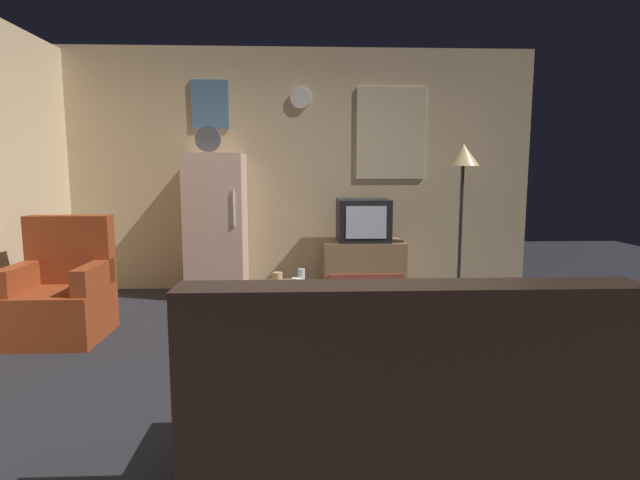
{
  "coord_description": "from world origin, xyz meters",
  "views": [
    {
      "loc": [
        -0.01,
        -3.32,
        1.33
      ],
      "look_at": [
        0.18,
        0.9,
        0.75
      ],
      "focal_mm": 28.68,
      "sensor_mm": 36.0,
      "label": 1
    }
  ],
  "objects": [
    {
      "name": "wall_with_art",
      "position": [
        0.01,
        2.45,
        1.33
      ],
      "size": [
        5.2,
        0.12,
        2.64
      ],
      "color": "#D1B284",
      "rests_on": "ground_plane"
    },
    {
      "name": "armchair",
      "position": [
        -1.89,
        0.74,
        0.34
      ],
      "size": [
        0.68,
        0.68,
        0.96
      ],
      "color": "maroon",
      "rests_on": "ground_plane"
    },
    {
      "name": "coffee_table",
      "position": [
        -0.1,
        0.37,
        0.23
      ],
      "size": [
        0.72,
        0.72,
        0.46
      ],
      "color": "#9E754C",
      "rests_on": "ground_plane"
    },
    {
      "name": "remote_control",
      "position": [
        -0.21,
        0.3,
        0.47
      ],
      "size": [
        0.15,
        0.05,
        0.02
      ],
      "primitive_type": "cube",
      "rotation": [
        0.0,
        0.0,
        0.06
      ],
      "color": "black",
      "rests_on": "coffee_table"
    },
    {
      "name": "couch",
      "position": [
        0.4,
        -1.31,
        0.31
      ],
      "size": [
        1.7,
        0.8,
        0.92
      ],
      "color": "black",
      "rests_on": "ground_plane"
    },
    {
      "name": "crt_tv",
      "position": [
        0.68,
        2.03,
        0.81
      ],
      "size": [
        0.54,
        0.51,
        0.44
      ],
      "color": "black",
      "rests_on": "tv_stand"
    },
    {
      "name": "fridge",
      "position": [
        -0.87,
        2.09,
        0.75
      ],
      "size": [
        0.6,
        0.62,
        1.77
      ],
      "color": "beige",
      "rests_on": "ground_plane"
    },
    {
      "name": "book_stack",
      "position": [
        1.43,
        1.85,
        0.08
      ],
      "size": [
        0.21,
        0.18,
        0.15
      ],
      "color": "gray",
      "rests_on": "ground_plane"
    },
    {
      "name": "mug_ceramic_white",
      "position": [
        -0.02,
        0.33,
        0.5
      ],
      "size": [
        0.08,
        0.08,
        0.09
      ],
      "primitive_type": "cylinder",
      "color": "silver",
      "rests_on": "coffee_table"
    },
    {
      "name": "standing_lamp",
      "position": [
        1.65,
        1.79,
        1.36
      ],
      "size": [
        0.32,
        0.32,
        1.59
      ],
      "color": "#332D28",
      "rests_on": "ground_plane"
    },
    {
      "name": "ground_plane",
      "position": [
        0.0,
        0.0,
        0.0
      ],
      "size": [
        12.0,
        12.0,
        0.0
      ],
      "primitive_type": "plane",
      "color": "#232328"
    },
    {
      "name": "wine_glass",
      "position": [
        0.02,
        0.37,
        0.53
      ],
      "size": [
        0.05,
        0.05,
        0.15
      ],
      "primitive_type": "cylinder",
      "color": "silver",
      "rests_on": "coffee_table"
    },
    {
      "name": "tv_stand",
      "position": [
        0.69,
        2.04,
        0.29
      ],
      "size": [
        0.84,
        0.53,
        0.59
      ],
      "color": "#9E754C",
      "rests_on": "ground_plane"
    },
    {
      "name": "mug_ceramic_tan",
      "position": [
        -0.17,
        0.54,
        0.5
      ],
      "size": [
        0.08,
        0.08,
        0.09
      ],
      "primitive_type": "cylinder",
      "color": "tan",
      "rests_on": "coffee_table"
    }
  ]
}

